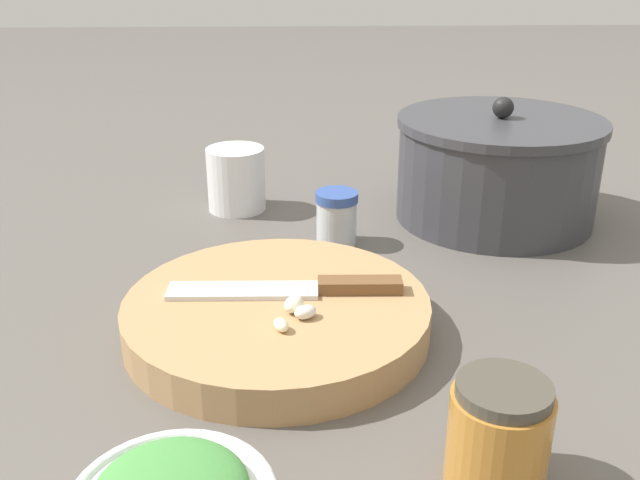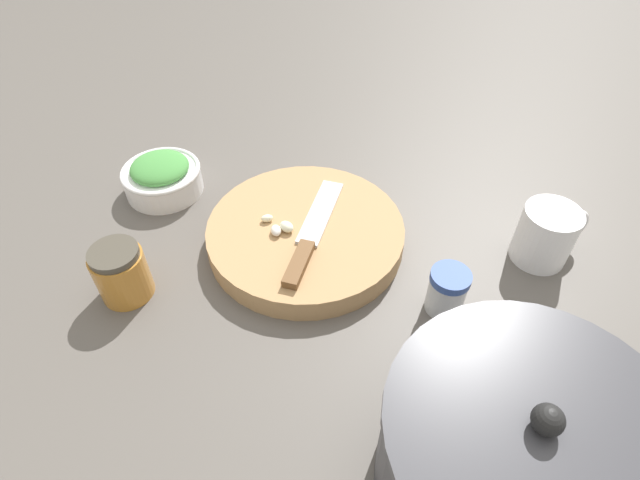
{
  "view_description": "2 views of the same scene",
  "coord_description": "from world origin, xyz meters",
  "views": [
    {
      "loc": [
        0.63,
        -0.01,
        0.37
      ],
      "look_at": [
        -0.01,
        0.02,
        0.09
      ],
      "focal_mm": 40.0,
      "sensor_mm": 36.0,
      "label": 1
    },
    {
      "loc": [
        -0.15,
        0.5,
        0.56
      ],
      "look_at": [
        -0.02,
        0.01,
        0.05
      ],
      "focal_mm": 28.0,
      "sensor_mm": 36.0,
      "label": 2
    }
  ],
  "objects": [
    {
      "name": "stock_pot",
      "position": [
        -0.29,
        0.27,
        0.07
      ],
      "size": [
        0.28,
        0.28,
        0.17
      ],
      "color": "#38383D",
      "rests_on": "ground_plane"
    },
    {
      "name": "coffee_mug",
      "position": [
        -0.34,
        -0.09,
        0.05
      ],
      "size": [
        0.11,
        0.09,
        0.09
      ],
      "color": "white",
      "rests_on": "ground_plane"
    },
    {
      "name": "cutting_board",
      "position": [
        0.01,
        -0.03,
        0.02
      ],
      "size": [
        0.3,
        0.3,
        0.04
      ],
      "color": "tan",
      "rests_on": "ground_plane"
    },
    {
      "name": "herb_bowl",
      "position": [
        0.29,
        -0.09,
        0.03
      ],
      "size": [
        0.13,
        0.13,
        0.06
      ],
      "color": "white",
      "rests_on": "ground_plane"
    },
    {
      "name": "chef_knife",
      "position": [
        -0.0,
        -0.0,
        0.04
      ],
      "size": [
        0.04,
        0.23,
        0.01
      ],
      "rotation": [
        0.0,
        0.0,
        3.12
      ],
      "color": "brown",
      "rests_on": "cutting_board"
    },
    {
      "name": "ground_plane",
      "position": [
        0.0,
        0.0,
        0.0
      ],
      "size": [
        5.0,
        5.0,
        0.0
      ],
      "primitive_type": "plane",
      "color": "#56514C"
    },
    {
      "name": "honey_jar",
      "position": [
        0.23,
        0.13,
        0.04
      ],
      "size": [
        0.07,
        0.07,
        0.08
      ],
      "color": "#BC7A2D",
      "rests_on": "ground_plane"
    },
    {
      "name": "garlic_cloves",
      "position": [
        0.05,
        -0.01,
        0.04
      ],
      "size": [
        0.06,
        0.05,
        0.02
      ],
      "color": "#F0EAC6",
      "rests_on": "cutting_board"
    },
    {
      "name": "spice_jar",
      "position": [
        -0.2,
        0.04,
        0.04
      ],
      "size": [
        0.05,
        0.05,
        0.07
      ],
      "color": "silver",
      "rests_on": "ground_plane"
    }
  ]
}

